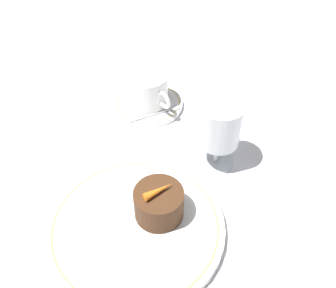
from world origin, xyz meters
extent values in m
plane|color=white|center=(0.00, 0.00, 0.00)|extent=(3.00, 3.00, 0.00)
cylinder|color=white|center=(0.02, -0.05, 0.01)|extent=(0.26, 0.26, 0.01)
torus|color=tan|center=(0.02, -0.05, 0.01)|extent=(0.24, 0.24, 0.00)
cylinder|color=white|center=(-0.19, 0.14, 0.01)|extent=(0.13, 0.13, 0.01)
torus|color=tan|center=(-0.19, 0.14, 0.01)|extent=(0.12, 0.12, 0.00)
cylinder|color=white|center=(-0.19, 0.14, 0.04)|extent=(0.08, 0.08, 0.06)
cylinder|color=brown|center=(-0.19, 0.14, 0.05)|extent=(0.07, 0.07, 0.05)
torus|color=white|center=(-0.14, 0.14, 0.05)|extent=(0.03, 0.01, 0.04)
cube|color=silver|center=(-0.15, 0.12, 0.01)|extent=(0.03, 0.08, 0.00)
ellipsoid|color=silver|center=(-0.14, 0.17, 0.01)|extent=(0.02, 0.03, 0.00)
cylinder|color=silver|center=(0.00, 0.14, 0.00)|extent=(0.06, 0.06, 0.01)
cylinder|color=silver|center=(0.00, 0.14, 0.03)|extent=(0.01, 0.01, 0.05)
cylinder|color=silver|center=(0.00, 0.14, 0.09)|extent=(0.07, 0.07, 0.07)
cylinder|color=#5B0F1E|center=(0.00, 0.14, 0.07)|extent=(0.06, 0.06, 0.04)
cylinder|color=#4C2D19|center=(0.03, -0.01, 0.04)|extent=(0.07, 0.07, 0.05)
cone|color=orange|center=(0.03, -0.01, 0.07)|extent=(0.02, 0.05, 0.01)
camera|label=1|loc=(0.29, -0.21, 0.50)|focal=42.00mm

